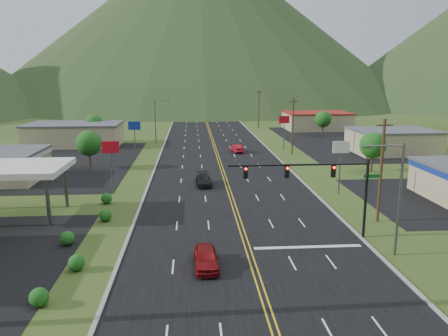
{
  "coord_description": "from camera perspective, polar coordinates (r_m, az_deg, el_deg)",
  "views": [
    {
      "loc": [
        -4.44,
        -21.37,
        14.03
      ],
      "look_at": [
        -1.16,
        22.93,
        4.5
      ],
      "focal_mm": 35.0,
      "sensor_mm": 36.0,
      "label": 1
    }
  ],
  "objects": [
    {
      "name": "utility_pole_b",
      "position": [
        78.95,
        8.97,
        5.49
      ],
      "size": [
        1.6,
        0.28,
        10.0
      ],
      "color": "#382314",
      "rests_on": "ground"
    },
    {
      "name": "car_red_near",
      "position": [
        32.91,
        -2.37,
        -11.68
      ],
      "size": [
        1.93,
        4.51,
        1.52
      ],
      "primitive_type": "imported",
      "rotation": [
        0.0,
        0.0,
        0.03
      ],
      "color": "maroon",
      "rests_on": "ground"
    },
    {
      "name": "gas_canopy",
      "position": [
        47.67,
        -25.75,
        -0.18
      ],
      "size": [
        10.0,
        8.0,
        5.3
      ],
      "color": "white",
      "rests_on": "ground"
    },
    {
      "name": "tree_west_b",
      "position": [
        96.14,
        -16.64,
        5.55
      ],
      "size": [
        3.84,
        3.84,
        5.82
      ],
      "color": "#382314",
      "rests_on": "ground"
    },
    {
      "name": "tree_east_b",
      "position": [
        104.42,
        12.81,
        6.24
      ],
      "size": [
        3.84,
        3.84,
        5.82
      ],
      "color": "#382314",
      "rests_on": "ground"
    },
    {
      "name": "streetlight_east",
      "position": [
        36.14,
        21.56,
        -2.93
      ],
      "size": [
        3.28,
        0.25,
        9.0
      ],
      "color": "#59595E",
      "rests_on": "ground"
    },
    {
      "name": "utility_pole_d",
      "position": [
        157.64,
        2.34,
        8.86
      ],
      "size": [
        1.6,
        0.28,
        10.0
      ],
      "color": "#382314",
      "rests_on": "ground"
    },
    {
      "name": "pole_sign_east_a",
      "position": [
        53.12,
        15.01,
        1.96
      ],
      "size": [
        2.0,
        0.18,
        6.4
      ],
      "color": "#59595E",
      "rests_on": "ground"
    },
    {
      "name": "road",
      "position": [
        25.94,
        6.74,
        -20.72
      ],
      "size": [
        20.0,
        460.0,
        0.04
      ],
      "primitive_type": "cube",
      "color": "black",
      "rests_on": "ground"
    },
    {
      "name": "mountain_n",
      "position": [
        243.08,
        -3.34,
        18.81
      ],
      "size": [
        220.0,
        220.0,
        85.0
      ],
      "primitive_type": "cone",
      "color": "#243B1A",
      "rests_on": "ground"
    },
    {
      "name": "ground",
      "position": [
        25.94,
        6.74,
        -20.72
      ],
      "size": [
        500.0,
        500.0,
        0.0
      ],
      "primitive_type": "plane",
      "color": "#2D4017",
      "rests_on": "ground"
    },
    {
      "name": "building_east_mid",
      "position": [
        85.44,
        21.1,
        3.31
      ],
      "size": [
        14.4,
        11.4,
        4.3
      ],
      "color": "#C5B089",
      "rests_on": "ground"
    },
    {
      "name": "utility_pole_c",
      "position": [
        118.08,
        4.56,
        7.75
      ],
      "size": [
        1.6,
        0.28,
        10.0
      ],
      "color": "#382314",
      "rests_on": "ground"
    },
    {
      "name": "streetlight_west",
      "position": [
        92.08,
        -8.78,
        6.45
      ],
      "size": [
        3.28,
        0.25,
        9.0
      ],
      "color": "#59595E",
      "rests_on": "ground"
    },
    {
      "name": "utility_pole_a",
      "position": [
        44.17,
        19.83,
        -0.25
      ],
      "size": [
        1.6,
        0.28,
        10.0
      ],
      "color": "#382314",
      "rests_on": "ground"
    },
    {
      "name": "pole_sign_west_b",
      "position": [
        74.53,
        -11.62,
        4.94
      ],
      "size": [
        2.0,
        0.18,
        6.4
      ],
      "color": "#59595E",
      "rests_on": "ground"
    },
    {
      "name": "building_west_far",
      "position": [
        93.17,
        -18.9,
        4.2
      ],
      "size": [
        18.4,
        11.4,
        4.5
      ],
      "color": "#C5B089",
      "rests_on": "ground"
    },
    {
      "name": "building_east_far",
      "position": [
        116.59,
        12.01,
        6.05
      ],
      "size": [
        16.4,
        12.4,
        4.5
      ],
      "color": "#C5B089",
      "rests_on": "ground"
    },
    {
      "name": "pole_sign_east_b",
      "position": [
        83.7,
        7.86,
        5.84
      ],
      "size": [
        2.0,
        0.18,
        6.4
      ],
      "color": "#59595E",
      "rests_on": "ground"
    },
    {
      "name": "tree_west_a",
      "position": [
        68.92,
        -17.26,
        3.1
      ],
      "size": [
        3.84,
        3.84,
        5.82
      ],
      "color": "#382314",
      "rests_on": "ground"
    },
    {
      "name": "traffic_signal",
      "position": [
        38.02,
        12.59,
        -1.41
      ],
      "size": [
        13.1,
        0.43,
        7.0
      ],
      "color": "black",
      "rests_on": "ground"
    },
    {
      "name": "car_red_far",
      "position": [
        80.27,
        1.69,
        2.56
      ],
      "size": [
        2.25,
        4.57,
        1.44
      ],
      "primitive_type": "imported",
      "rotation": [
        0.0,
        0.0,
        3.31
      ],
      "color": "maroon",
      "rests_on": "ground"
    },
    {
      "name": "pole_sign_west_a",
      "position": [
        53.01,
        -14.57,
        1.97
      ],
      "size": [
        2.0,
        0.18,
        6.4
      ],
      "color": "#59595E",
      "rests_on": "ground"
    },
    {
      "name": "car_dark_mid",
      "position": [
        56.27,
        -2.66,
        -1.62
      ],
      "size": [
        2.19,
        4.83,
        1.37
      ],
      "primitive_type": "imported",
      "rotation": [
        0.0,
        0.0,
        0.06
      ],
      "color": "black",
      "rests_on": "ground"
    },
    {
      "name": "tree_east_a",
      "position": [
        67.58,
        18.88,
        2.83
      ],
      "size": [
        3.84,
        3.84,
        5.82
      ],
      "color": "#382314",
      "rests_on": "ground"
    }
  ]
}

